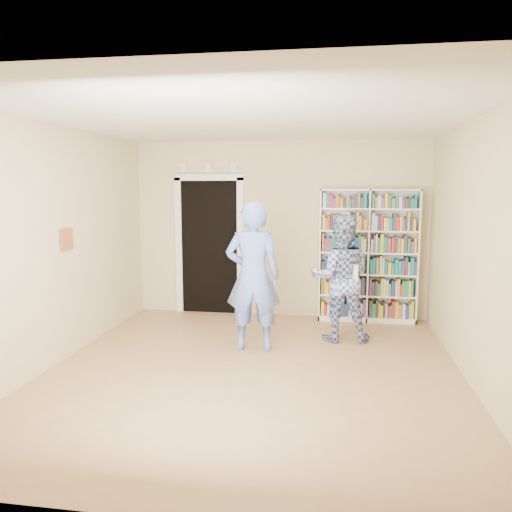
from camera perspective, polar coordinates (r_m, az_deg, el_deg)
The scene contains 11 objects.
floor at distance 5.60m, azimuth -0.36°, elevation -13.09°, with size 5.00×5.00×0.00m, color #A67550.
ceiling at distance 5.27m, azimuth -0.39°, elevation 15.48°, with size 5.00×5.00×0.00m, color white.
wall_back at distance 7.73m, azimuth 2.63°, elevation 3.04°, with size 4.50×4.50×0.00m, color beige.
wall_left at distance 6.05m, azimuth -21.91°, elevation 1.12°, with size 5.00×5.00×0.00m, color beige.
wall_right at distance 5.38m, azimuth 23.99°, elevation 0.23°, with size 5.00×5.00×0.00m, color beige.
bookshelf at distance 7.58m, azimuth 12.67°, elevation 0.08°, with size 1.44×0.27×1.97m.
doorway at distance 7.92m, azimuth -5.34°, elevation 1.90°, with size 1.10×0.08×2.43m.
wall_art at distance 6.20m, azimuth -20.84°, elevation 1.79°, with size 0.03×0.25×0.25m, color maroon.
man_blue at distance 6.09m, azimuth -0.34°, elevation -2.34°, with size 0.67×0.44×1.84m, color #6989E9.
man_plaid at distance 6.59m, azimuth 9.63°, elevation -2.52°, with size 0.80×0.62×1.65m, color #2F4892.
paper_sheet at distance 6.41m, azimuth 10.75°, elevation -2.13°, with size 0.19×0.01×0.27m, color white.
Camera 1 is at (0.84, -5.15, 2.01)m, focal length 35.00 mm.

